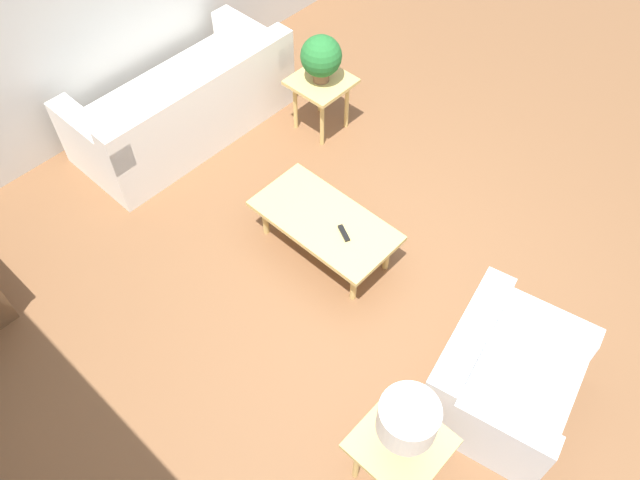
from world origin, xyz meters
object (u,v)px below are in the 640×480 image
object	(u,v)px
side_table_plant	(321,88)
armchair	(501,377)
table_lamp	(407,421)
coffee_table	(325,222)
side_table_lamp	(400,448)
potted_plant	(321,57)
sofa	(185,107)

from	to	relation	value
side_table_plant	armchair	bearing A→B (deg)	156.05
armchair	table_lamp	distance (m)	1.09
coffee_table	side_table_plant	distance (m)	1.51
coffee_table	side_table_lamp	world-z (taller)	side_table_lamp
coffee_table	side_table_lamp	xyz separation A→B (m)	(-1.56, 1.04, 0.12)
coffee_table	potted_plant	bearing A→B (deg)	-46.14
coffee_table	sofa	bearing A→B (deg)	-5.19
sofa	coffee_table	xyz separation A→B (m)	(-1.93, 0.17, 0.04)
side_table_lamp	table_lamp	xyz separation A→B (m)	(-0.00, 0.00, 0.42)
coffee_table	armchair	bearing A→B (deg)	175.18
potted_plant	table_lamp	distance (m)	3.36
sofa	armchair	xyz separation A→B (m)	(-3.66, 0.32, -0.02)
coffee_table	table_lamp	world-z (taller)	table_lamp
armchair	potted_plant	bearing A→B (deg)	54.74
armchair	table_lamp	xyz separation A→B (m)	(0.17, 0.90, 0.60)
armchair	potted_plant	distance (m)	3.08
armchair	side_table_lamp	size ratio (longest dim) A/B	2.05
sofa	potted_plant	size ratio (longest dim) A/B	4.66
armchair	side_table_plant	xyz separation A→B (m)	(2.77, -1.23, 0.19)
side_table_lamp	potted_plant	world-z (taller)	potted_plant
sofa	table_lamp	size ratio (longest dim) A/B	4.39
armchair	potted_plant	xyz separation A→B (m)	(2.77, -1.23, 0.53)
side_table_plant	coffee_table	bearing A→B (deg)	133.86
sofa	coffee_table	distance (m)	1.93
coffee_table	side_table_plant	world-z (taller)	side_table_plant
coffee_table	table_lamp	size ratio (longest dim) A/B	2.48
armchair	coffee_table	world-z (taller)	armchair
sofa	table_lamp	distance (m)	3.74
armchair	potted_plant	world-z (taller)	potted_plant
sofa	coffee_table	world-z (taller)	sofa
side_table_plant	side_table_lamp	world-z (taller)	same
side_table_plant	potted_plant	world-z (taller)	potted_plant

